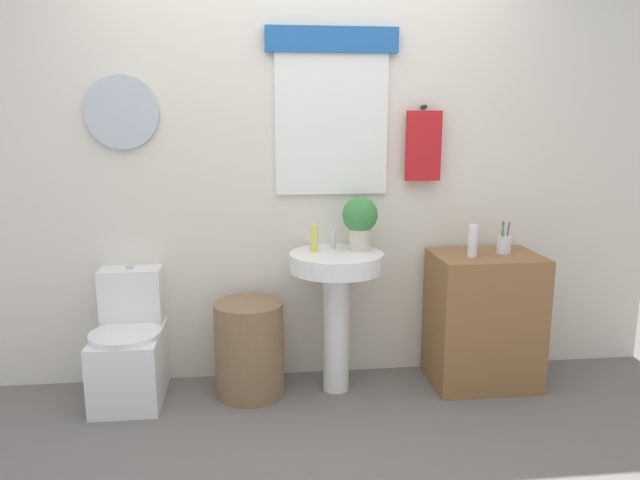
# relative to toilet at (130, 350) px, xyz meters

# --- Properties ---
(ground_plane) EXTENTS (8.00, 8.00, 0.00)m
(ground_plane) POSITION_rel_toilet_xyz_m (0.98, -0.88, -0.28)
(ground_plane) COLOR slate
(back_wall) EXTENTS (4.40, 0.18, 2.60)m
(back_wall) POSITION_rel_toilet_xyz_m (0.98, 0.26, 1.03)
(back_wall) COLOR silver
(back_wall) RESTS_ON ground_plane
(toilet) EXTENTS (0.38, 0.51, 0.73)m
(toilet) POSITION_rel_toilet_xyz_m (0.00, 0.00, 0.00)
(toilet) COLOR white
(toilet) RESTS_ON ground_plane
(laundry_hamper) EXTENTS (0.39, 0.39, 0.54)m
(laundry_hamper) POSITION_rel_toilet_xyz_m (0.66, -0.03, -0.01)
(laundry_hamper) COLOR #846647
(laundry_hamper) RESTS_ON ground_plane
(pedestal_sink) EXTENTS (0.52, 0.52, 0.81)m
(pedestal_sink) POSITION_rel_toilet_xyz_m (1.16, -0.03, 0.33)
(pedestal_sink) COLOR white
(pedestal_sink) RESTS_ON ground_plane
(faucet) EXTENTS (0.03, 0.03, 0.10)m
(faucet) POSITION_rel_toilet_xyz_m (1.16, 0.09, 0.58)
(faucet) COLOR silver
(faucet) RESTS_ON pedestal_sink
(wooden_cabinet) EXTENTS (0.60, 0.44, 0.78)m
(wooden_cabinet) POSITION_rel_toilet_xyz_m (2.03, -0.03, 0.11)
(wooden_cabinet) COLOR olive
(wooden_cabinet) RESTS_ON ground_plane
(soap_bottle) EXTENTS (0.05, 0.05, 0.15)m
(soap_bottle) POSITION_rel_toilet_xyz_m (1.04, 0.02, 0.61)
(soap_bottle) COLOR #DBD166
(soap_bottle) RESTS_ON pedestal_sink
(potted_plant) EXTENTS (0.20, 0.20, 0.30)m
(potted_plant) POSITION_rel_toilet_xyz_m (1.30, 0.03, 0.71)
(potted_plant) COLOR beige
(potted_plant) RESTS_ON pedestal_sink
(lotion_bottle) EXTENTS (0.05, 0.05, 0.18)m
(lotion_bottle) POSITION_rel_toilet_xyz_m (1.92, -0.07, 0.59)
(lotion_bottle) COLOR white
(lotion_bottle) RESTS_ON wooden_cabinet
(toothbrush_cup) EXTENTS (0.08, 0.08, 0.19)m
(toothbrush_cup) POSITION_rel_toilet_xyz_m (2.13, -0.01, 0.56)
(toothbrush_cup) COLOR silver
(toothbrush_cup) RESTS_ON wooden_cabinet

